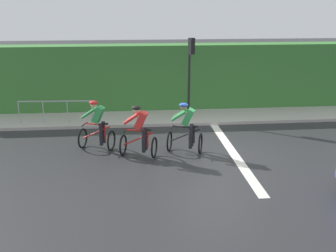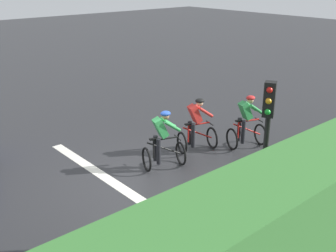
{
  "view_description": "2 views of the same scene",
  "coord_description": "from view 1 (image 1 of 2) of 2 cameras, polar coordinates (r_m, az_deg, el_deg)",
  "views": [
    {
      "loc": [
        -12.34,
        2.83,
        4.73
      ],
      "look_at": [
        -0.06,
        1.66,
        0.9
      ],
      "focal_mm": 43.16,
      "sensor_mm": 36.0,
      "label": 1
    },
    {
      "loc": [
        7.78,
        -5.54,
        5.15
      ],
      "look_at": [
        -0.93,
        1.97,
        0.8
      ],
      "focal_mm": 43.9,
      "sensor_mm": 36.0,
      "label": 2
    }
  ],
  "objects": [
    {
      "name": "sidewalk_kerb",
      "position": [
        17.17,
        -2.46,
        1.45
      ],
      "size": [
        2.8,
        18.91,
        0.12
      ],
      "primitive_type": "cube",
      "color": "#ADA89E",
      "rests_on": "ground"
    },
    {
      "name": "cyclist_mid",
      "position": [
        12.95,
        2.58,
        -0.45
      ],
      "size": [
        0.99,
        1.24,
        1.66
      ],
      "color": "black",
      "rests_on": "ground"
    },
    {
      "name": "road_marking_stop_line",
      "position": [
        13.62,
        8.86,
        -3.28
      ],
      "size": [
        7.0,
        0.3,
        0.01
      ],
      "primitive_type": "cube",
      "color": "silver",
      "rests_on": "ground"
    },
    {
      "name": "cyclist_lead",
      "position": [
        13.42,
        -9.96,
        -0.06
      ],
      "size": [
        0.99,
        1.24,
        1.66
      ],
      "color": "black",
      "rests_on": "ground"
    },
    {
      "name": "hedge_wall",
      "position": [
        18.02,
        -2.73,
        6.79
      ],
      "size": [
        1.1,
        18.91,
        2.93
      ],
      "primitive_type": "cube",
      "color": "#387533",
      "rests_on": "ground"
    },
    {
      "name": "traffic_light_near_crossing",
      "position": [
        16.38,
        3.18,
        8.42
      ],
      "size": [
        0.27,
        0.29,
        3.34
      ],
      "color": "black",
      "rests_on": "ground"
    },
    {
      "name": "ground_plane",
      "position": [
        13.52,
        7.02,
        -3.37
      ],
      "size": [
        80.0,
        80.0,
        0.0
      ],
      "primitive_type": "plane",
      "color": "#28282B"
    },
    {
      "name": "cyclist_second",
      "position": [
        12.63,
        -4.06,
        -0.94
      ],
      "size": [
        0.98,
        1.24,
        1.66
      ],
      "color": "black",
      "rests_on": "ground"
    },
    {
      "name": "pedestrian_railing_kerbside",
      "position": [
        16.37,
        -15.66,
        2.57
      ],
      "size": [
        0.24,
        2.87,
        1.03
      ],
      "color": "#999EA3",
      "rests_on": "ground"
    },
    {
      "name": "stone_wall_low",
      "position": [
        18.0,
        -2.62,
        2.68
      ],
      "size": [
        0.44,
        18.91,
        0.41
      ],
      "primitive_type": "cube",
      "color": "gray",
      "rests_on": "ground"
    }
  ]
}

